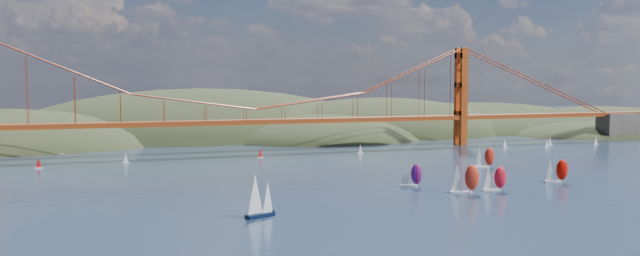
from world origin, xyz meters
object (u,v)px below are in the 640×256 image
object	(u,v)px
racer_1	(494,178)
racer_0	(464,178)
racer_2	(556,170)
sloop_navy	(259,196)
racer_rwb	(410,174)
racer_3	(484,157)

from	to	relation	value
racer_1	racer_0	bearing A→B (deg)	-164.04
racer_2	sloop_navy	bearing A→B (deg)	-152.89
racer_rwb	racer_0	bearing A→B (deg)	-33.13
racer_0	racer_rwb	distance (m)	20.37
sloop_navy	racer_rwb	world-z (taller)	sloop_navy
racer_1	racer_rwb	xyz separation A→B (m)	(-22.09, 16.87, -0.08)
racer_3	racer_rwb	xyz separation A→B (m)	(-50.83, -31.66, -0.27)
racer_3	racer_rwb	size ratio (longest dim) A/B	1.06
racer_0	racer_1	world-z (taller)	racer_0
sloop_navy	racer_1	distance (m)	83.76
racer_2	racer_rwb	xyz separation A→B (m)	(-53.12, 9.50, -0.22)
racer_3	racer_rwb	world-z (taller)	racer_3
racer_1	racer_3	size ratio (longest dim) A/B	0.96
racer_0	racer_2	distance (m)	43.54
racer_1	racer_rwb	world-z (taller)	racer_1
sloop_navy	racer_3	xyz separation A→B (m)	(111.43, 61.75, -1.18)
racer_0	racer_1	xyz separation A→B (m)	(11.76, 0.67, -0.70)
racer_2	racer_rwb	world-z (taller)	racer_2
racer_1	racer_3	world-z (taller)	racer_3
racer_0	racer_2	size ratio (longest dim) A/B	1.12
racer_0	sloop_navy	bearing A→B (deg)	-150.72
racer_rwb	racer_1	bearing A→B (deg)	-11.00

